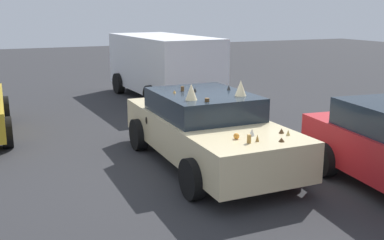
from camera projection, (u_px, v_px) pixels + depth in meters
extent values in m
plane|color=#2D2D30|center=(206.00, 164.00, 8.75)|extent=(60.00, 60.00, 0.00)
cube|color=beige|center=(206.00, 133.00, 8.60)|extent=(4.56, 1.79, 0.66)
cube|color=#1E2833|center=(203.00, 104.00, 8.64)|extent=(2.10, 1.64, 0.43)
cylinder|color=black|center=(290.00, 163.00, 7.77)|extent=(0.66, 0.22, 0.66)
cylinder|color=black|center=(193.00, 179.00, 7.05)|extent=(0.66, 0.22, 0.66)
cylinder|color=black|center=(216.00, 126.00, 10.29)|extent=(0.66, 0.22, 0.66)
cylinder|color=black|center=(138.00, 134.00, 9.57)|extent=(0.66, 0.22, 0.66)
ellipsoid|color=black|center=(283.00, 150.00, 7.89)|extent=(0.11, 0.02, 0.10)
ellipsoid|color=black|center=(234.00, 116.00, 9.41)|extent=(0.18, 0.02, 0.16)
ellipsoid|color=black|center=(261.00, 133.00, 8.51)|extent=(0.14, 0.02, 0.09)
ellipsoid|color=black|center=(274.00, 139.00, 8.12)|extent=(0.14, 0.02, 0.15)
ellipsoid|color=black|center=(230.00, 112.00, 9.56)|extent=(0.15, 0.02, 0.10)
ellipsoid|color=black|center=(139.00, 127.00, 9.50)|extent=(0.17, 0.02, 0.14)
ellipsoid|color=black|center=(146.00, 121.00, 9.02)|extent=(0.11, 0.02, 0.15)
sphere|color=orange|center=(236.00, 136.00, 7.03)|extent=(0.09, 0.09, 0.09)
cone|color=tan|center=(288.00, 133.00, 7.23)|extent=(0.08, 0.08, 0.09)
cylinder|color=#A87A38|center=(249.00, 139.00, 6.81)|extent=(0.08, 0.08, 0.13)
cone|color=#A87A38|center=(257.00, 138.00, 6.89)|extent=(0.08, 0.08, 0.11)
cone|color=#51381E|center=(282.00, 140.00, 6.89)|extent=(0.12, 0.12, 0.06)
cone|color=silver|center=(252.00, 132.00, 7.20)|extent=(0.11, 0.11, 0.12)
cone|color=#51381E|center=(282.00, 131.00, 7.36)|extent=(0.09, 0.09, 0.08)
cone|color=black|center=(229.00, 87.00, 8.86)|extent=(0.10, 0.10, 0.10)
cone|color=black|center=(195.00, 90.00, 8.64)|extent=(0.09, 0.09, 0.09)
cylinder|color=#51381E|center=(182.00, 89.00, 8.73)|extent=(0.08, 0.08, 0.10)
cone|color=#A87A38|center=(174.00, 92.00, 8.52)|extent=(0.07, 0.07, 0.06)
cylinder|color=#51381E|center=(207.00, 100.00, 7.74)|extent=(0.10, 0.10, 0.06)
cone|color=beige|center=(241.00, 88.00, 8.23)|extent=(0.21, 0.21, 0.29)
cone|color=beige|center=(191.00, 92.00, 7.84)|extent=(0.21, 0.21, 0.29)
cube|color=silver|center=(163.00, 63.00, 15.06)|extent=(5.10, 2.41, 1.76)
cube|color=#1E2833|center=(144.00, 48.00, 16.47)|extent=(0.24, 1.85, 0.63)
cylinder|color=black|center=(119.00, 83.00, 16.06)|extent=(0.73, 0.28, 0.72)
cylinder|color=black|center=(173.00, 79.00, 17.02)|extent=(0.73, 0.28, 0.72)
cylinder|color=black|center=(151.00, 97.00, 13.48)|extent=(0.73, 0.28, 0.72)
cylinder|color=black|center=(213.00, 92.00, 14.44)|extent=(0.73, 0.28, 0.72)
cylinder|color=black|center=(324.00, 160.00, 8.04)|extent=(0.63, 0.28, 0.61)
cylinder|color=black|center=(7.00, 132.00, 9.71)|extent=(0.68, 0.23, 0.68)
cylinder|color=black|center=(5.00, 109.00, 12.01)|extent=(0.68, 0.23, 0.68)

